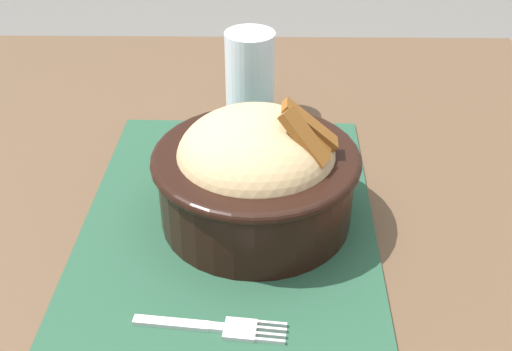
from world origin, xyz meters
TOP-DOWN VIEW (x-y plane):
  - table at (0.00, 0.00)m, footprint 1.08×0.85m
  - placemat at (-0.03, -0.01)m, footprint 0.45×0.30m
  - bowl at (-0.05, 0.02)m, footprint 0.20×0.20m
  - fork at (0.09, -0.01)m, footprint 0.03×0.13m
  - drinking_glass at (-0.27, 0.01)m, footprint 0.06×0.06m

SIDE VIEW (x-z plane):
  - table at x=0.00m, z-range 0.29..1.02m
  - placemat at x=-0.03m, z-range 0.73..0.73m
  - fork at x=0.09m, z-range 0.73..0.74m
  - drinking_glass at x=-0.27m, z-range 0.72..0.83m
  - bowl at x=-0.05m, z-range 0.72..0.85m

